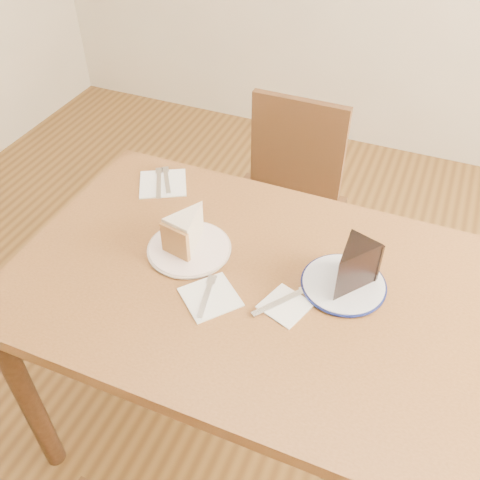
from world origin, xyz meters
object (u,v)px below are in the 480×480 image
plate_navy (343,284)px  chocolate_cake (350,271)px  table (246,304)px  plate_cream (189,249)px  chair_far (283,207)px  carrot_cake (190,229)px

plate_navy → chocolate_cake: 0.06m
table → chocolate_cake: size_ratio=9.75×
plate_cream → plate_navy: size_ratio=1.05×
chair_far → plate_cream: (-0.07, -0.61, 0.28)m
plate_navy → chocolate_cake: bearing=-46.8°
table → carrot_cake: bearing=162.7°
table → chocolate_cake: bearing=13.3°
chocolate_cake → table: bearing=31.3°
table → plate_navy: (0.23, 0.07, 0.10)m
table → chair_far: chair_far is taller
table → chocolate_cake: chocolate_cake is taller
plate_cream → plate_navy: bearing=4.3°
plate_navy → chair_far: bearing=121.0°
carrot_cake → chocolate_cake: bearing=11.2°
chocolate_cake → carrot_cake: bearing=18.0°
table → plate_cream: (-0.18, 0.04, 0.10)m
table → plate_cream: 0.21m
table → carrot_cake: size_ratio=10.29×
plate_navy → carrot_cake: (-0.42, -0.01, 0.05)m
table → carrot_cake: 0.25m
table → chocolate_cake: 0.30m
chair_far → chocolate_cake: (0.35, -0.58, 0.34)m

